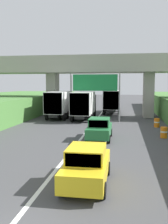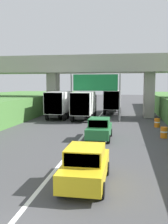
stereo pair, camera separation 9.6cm
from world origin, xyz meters
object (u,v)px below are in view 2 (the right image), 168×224
object	(u,v)px
truck_silver	(113,100)
car_yellow	(86,165)
overhead_highway_sign	(95,86)
truck_white	(61,103)
construction_barrel_3	(157,123)
truck_black	(84,104)
construction_barrel_2	(164,132)
car_green	(99,129)

from	to	relation	value
truck_silver	car_yellow	xyz separation A→B (m)	(0.22, -27.32, -1.08)
overhead_highway_sign	car_yellow	xyz separation A→B (m)	(1.83, -18.57, -3.31)
truck_white	construction_barrel_3	xyz separation A→B (m)	(11.50, -5.14, -1.47)
truck_black	construction_barrel_2	distance (m)	12.68
car_green	construction_barrel_2	size ratio (longest dim) A/B	4.56
car_yellow	construction_barrel_3	size ratio (longest dim) A/B	4.56
construction_barrel_2	construction_barrel_3	distance (m)	5.24
overhead_highway_sign	truck_silver	world-z (taller)	overhead_highway_sign
construction_barrel_2	truck_black	bearing A→B (deg)	130.33
truck_black	car_green	xyz separation A→B (m)	(3.00, -10.98, -1.08)
truck_white	construction_barrel_3	distance (m)	12.69
truck_silver	construction_barrel_2	xyz separation A→B (m)	(5.02, -16.87, -1.47)
car_yellow	truck_white	bearing A→B (deg)	107.61
truck_black	car_yellow	bearing A→B (deg)	-80.53
truck_white	truck_black	distance (m)	3.36
construction_barrel_3	construction_barrel_2	bearing A→B (deg)	-90.94
construction_barrel_2	construction_barrel_3	bearing A→B (deg)	89.06
truck_black	construction_barrel_3	xyz separation A→B (m)	(8.24, -4.36, -1.47)
car_green	construction_barrel_2	xyz separation A→B (m)	(5.15, 1.38, -0.40)
overhead_highway_sign	car_yellow	distance (m)	18.95
overhead_highway_sign	construction_barrel_3	world-z (taller)	overhead_highway_sign
truck_white	construction_barrel_2	world-z (taller)	truck_white
truck_black	car_green	world-z (taller)	truck_black
construction_barrel_2	overhead_highway_sign	bearing A→B (deg)	129.25
truck_black	car_yellow	world-z (taller)	truck_black
construction_barrel_3	car_green	bearing A→B (deg)	-128.33
car_green	construction_barrel_3	bearing A→B (deg)	51.67
truck_black	truck_white	bearing A→B (deg)	166.53
overhead_highway_sign	truck_black	bearing A→B (deg)	135.72
truck_silver	car_green	xyz separation A→B (m)	(-0.13, -18.25, -1.08)
car_yellow	construction_barrel_2	xyz separation A→B (m)	(4.81, 10.44, -0.40)
overhead_highway_sign	car_yellow	bearing A→B (deg)	-84.37
overhead_highway_sign	truck_black	xyz separation A→B (m)	(-1.51, 1.48, -2.23)
truck_silver	car_yellow	size ratio (longest dim) A/B	1.78
truck_silver	truck_black	distance (m)	7.92
car_yellow	construction_barrel_3	bearing A→B (deg)	72.67
car_yellow	construction_barrel_2	bearing A→B (deg)	65.28
construction_barrel_3	truck_black	bearing A→B (deg)	152.11
construction_barrel_2	car_yellow	bearing A→B (deg)	-114.72
truck_white	overhead_highway_sign	bearing A→B (deg)	-25.29
truck_silver	construction_barrel_2	bearing A→B (deg)	-73.42
overhead_highway_sign	construction_barrel_2	bearing A→B (deg)	-50.75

